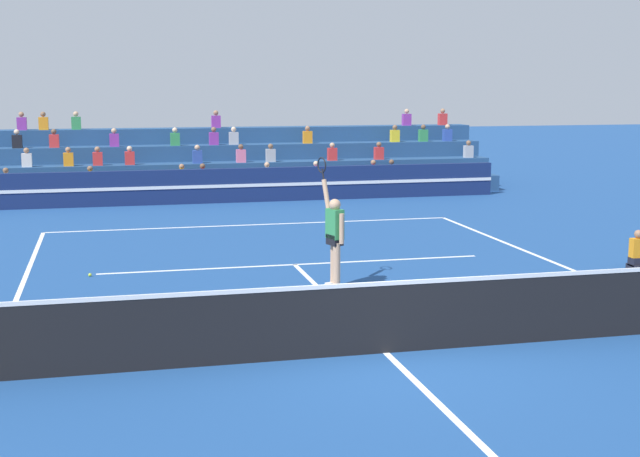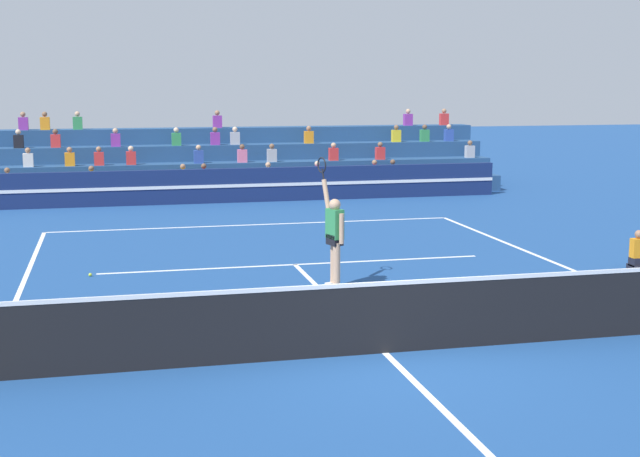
# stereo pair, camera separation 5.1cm
# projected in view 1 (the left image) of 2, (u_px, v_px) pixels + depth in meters

# --- Properties ---
(ground_plane) EXTENTS (120.00, 120.00, 0.00)m
(ground_plane) POSITION_uv_depth(u_px,v_px,m) (386.00, 353.00, 12.85)
(ground_plane) COLOR navy
(court_lines) EXTENTS (11.10, 23.90, 0.01)m
(court_lines) POSITION_uv_depth(u_px,v_px,m) (386.00, 353.00, 12.85)
(court_lines) COLOR white
(court_lines) RESTS_ON ground
(tennis_net) EXTENTS (12.00, 0.10, 1.10)m
(tennis_net) POSITION_uv_depth(u_px,v_px,m) (386.00, 316.00, 12.76)
(tennis_net) COLOR black
(tennis_net) RESTS_ON ground
(sponsor_banner_wall) EXTENTS (18.00, 0.26, 1.10)m
(sponsor_banner_wall) POSITION_uv_depth(u_px,v_px,m) (230.00, 185.00, 28.66)
(sponsor_banner_wall) COLOR navy
(sponsor_banner_wall) RESTS_ON ground
(bleacher_stand) EXTENTS (19.50, 3.80, 2.83)m
(bleacher_stand) POSITION_uv_depth(u_px,v_px,m) (218.00, 167.00, 31.65)
(bleacher_stand) COLOR navy
(bleacher_stand) RESTS_ON ground
(ball_kid_courtside) EXTENTS (0.30, 0.36, 0.84)m
(ball_kid_courtside) POSITION_uv_depth(u_px,v_px,m) (637.00, 254.00, 18.43)
(ball_kid_courtside) COLOR black
(ball_kid_courtside) RESTS_ON ground
(tennis_player) EXTENTS (0.36, 0.91, 2.49)m
(tennis_player) POSITION_uv_depth(u_px,v_px,m) (334.00, 237.00, 16.70)
(tennis_player) COLOR tan
(tennis_player) RESTS_ON ground
(tennis_ball) EXTENTS (0.07, 0.07, 0.07)m
(tennis_ball) POSITION_uv_depth(u_px,v_px,m) (90.00, 275.00, 17.86)
(tennis_ball) COLOR #C6DB33
(tennis_ball) RESTS_ON ground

